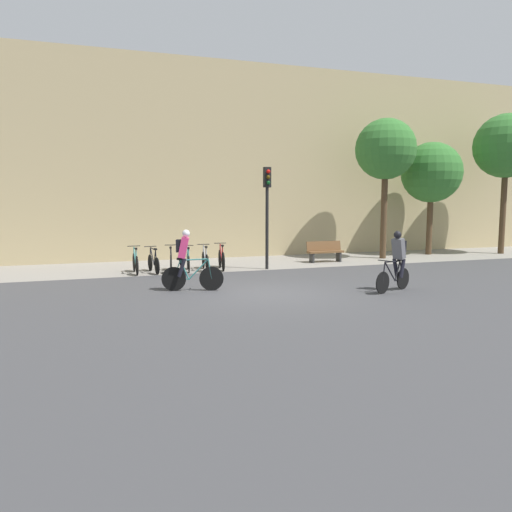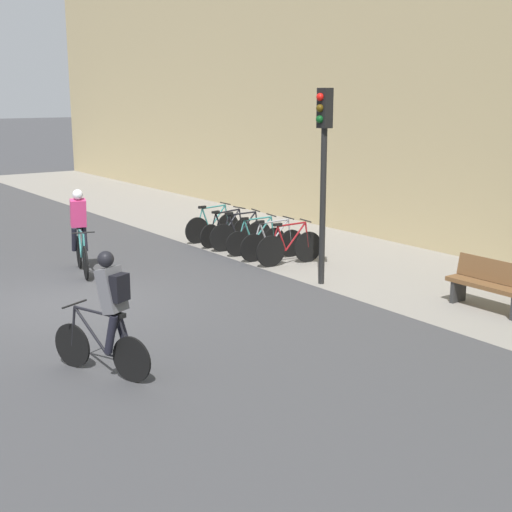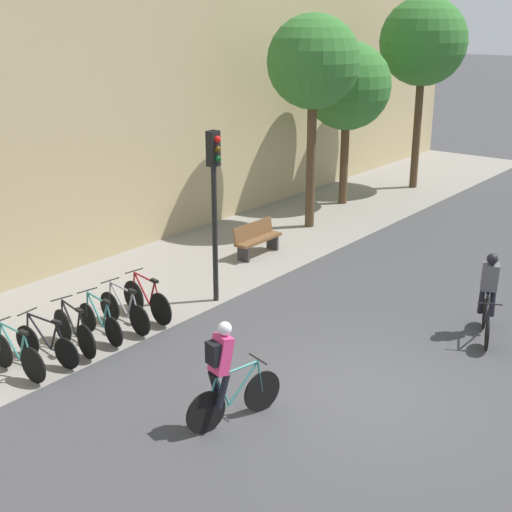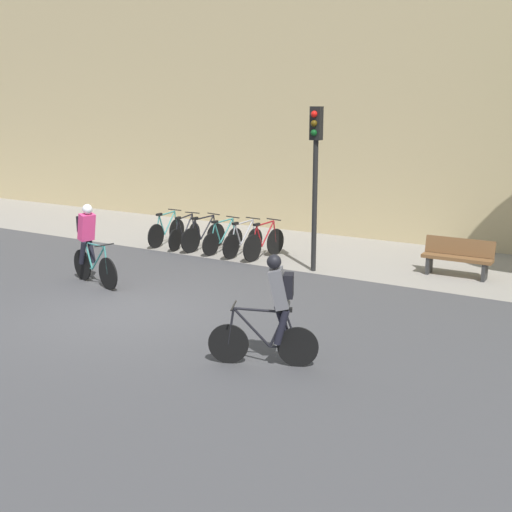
# 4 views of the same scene
# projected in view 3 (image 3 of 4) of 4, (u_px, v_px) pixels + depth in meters

# --- Properties ---
(ground) EXTENTS (200.00, 200.00, 0.00)m
(ground) POSITION_uv_depth(u_px,v_px,m) (359.00, 394.00, 12.31)
(ground) COLOR #3D3D3F
(kerb_strip) EXTENTS (44.00, 4.50, 0.01)m
(kerb_strip) POSITION_uv_depth(u_px,v_px,m) (102.00, 301.00, 16.25)
(kerb_strip) COLOR gray
(kerb_strip) RESTS_ON ground
(building_facade) EXTENTS (44.00, 0.60, 8.86)m
(building_facade) POSITION_uv_depth(u_px,v_px,m) (15.00, 96.00, 16.30)
(building_facade) COLOR tan
(building_facade) RESTS_ON ground
(cyclist_pink) EXTENTS (1.75, 0.62, 1.80)m
(cyclist_pink) POSITION_uv_depth(u_px,v_px,m) (225.00, 372.00, 11.10)
(cyclist_pink) COLOR black
(cyclist_pink) RESTS_ON ground
(cyclist_grey) EXTENTS (1.58, 0.76, 1.76)m
(cyclist_grey) POSITION_uv_depth(u_px,v_px,m) (489.00, 292.00, 14.28)
(cyclist_grey) COLOR black
(cyclist_grey) RESTS_ON ground
(parked_bike_0) EXTENTS (0.46, 1.65, 0.98)m
(parked_bike_0) POSITION_uv_depth(u_px,v_px,m) (16.00, 355.00, 12.85)
(parked_bike_0) COLOR black
(parked_bike_0) RESTS_ON ground
(parked_bike_1) EXTENTS (0.46, 1.66, 0.94)m
(parked_bike_1) POSITION_uv_depth(u_px,v_px,m) (47.00, 343.00, 13.33)
(parked_bike_1) COLOR black
(parked_bike_1) RESTS_ON ground
(parked_bike_2) EXTENTS (0.47, 1.63, 0.98)m
(parked_bike_2) POSITION_uv_depth(u_px,v_px,m) (74.00, 331.00, 13.80)
(parked_bike_2) COLOR black
(parked_bike_2) RESTS_ON ground
(parked_bike_3) EXTENTS (0.46, 1.58, 0.94)m
(parked_bike_3) POSITION_uv_depth(u_px,v_px,m) (100.00, 321.00, 14.29)
(parked_bike_3) COLOR black
(parked_bike_3) RESTS_ON ground
(parked_bike_4) EXTENTS (0.46, 1.69, 0.96)m
(parked_bike_4) POSITION_uv_depth(u_px,v_px,m) (124.00, 310.00, 14.76)
(parked_bike_4) COLOR black
(parked_bike_4) RESTS_ON ground
(parked_bike_5) EXTENTS (0.46, 1.68, 0.99)m
(parked_bike_5) POSITION_uv_depth(u_px,v_px,m) (147.00, 300.00, 15.24)
(parked_bike_5) COLOR black
(parked_bike_5) RESTS_ON ground
(traffic_light_pole) EXTENTS (0.26, 0.30, 3.88)m
(traffic_light_pole) POSITION_uv_depth(u_px,v_px,m) (214.00, 186.00, 15.44)
(traffic_light_pole) COLOR black
(traffic_light_pole) RESTS_ON ground
(bench) EXTENTS (1.59, 0.44, 0.89)m
(bench) POSITION_uv_depth(u_px,v_px,m) (257.00, 238.00, 19.20)
(bench) COLOR brown
(bench) RESTS_ON ground
(street_tree_0) EXTENTS (2.70, 2.70, 6.26)m
(street_tree_0) POSITION_uv_depth(u_px,v_px,m) (313.00, 63.00, 20.34)
(street_tree_0) COLOR #4C3823
(street_tree_0) RESTS_ON ground
(street_tree_1) EXTENTS (2.88, 2.88, 5.40)m
(street_tree_1) POSITION_uv_depth(u_px,v_px,m) (347.00, 86.00, 23.29)
(street_tree_1) COLOR #4C3823
(street_tree_1) RESTS_ON ground
(street_tree_2) EXTENTS (3.10, 3.10, 6.81)m
(street_tree_2) POSITION_uv_depth(u_px,v_px,m) (423.00, 42.00, 25.09)
(street_tree_2) COLOR #4C3823
(street_tree_2) RESTS_ON ground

